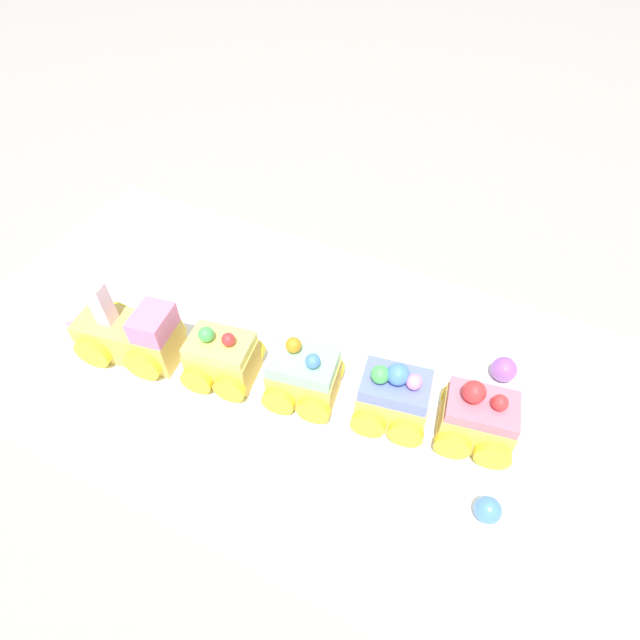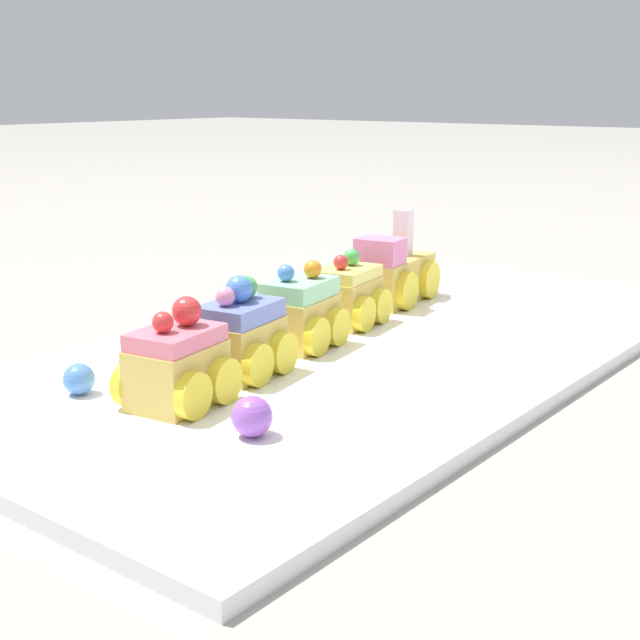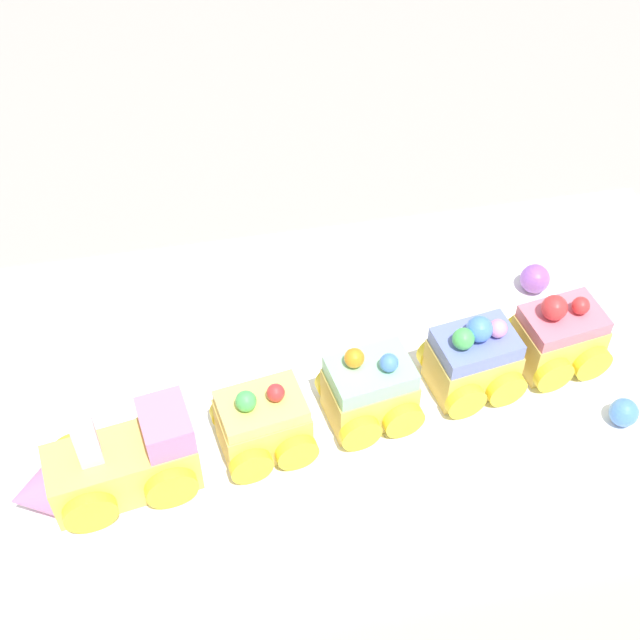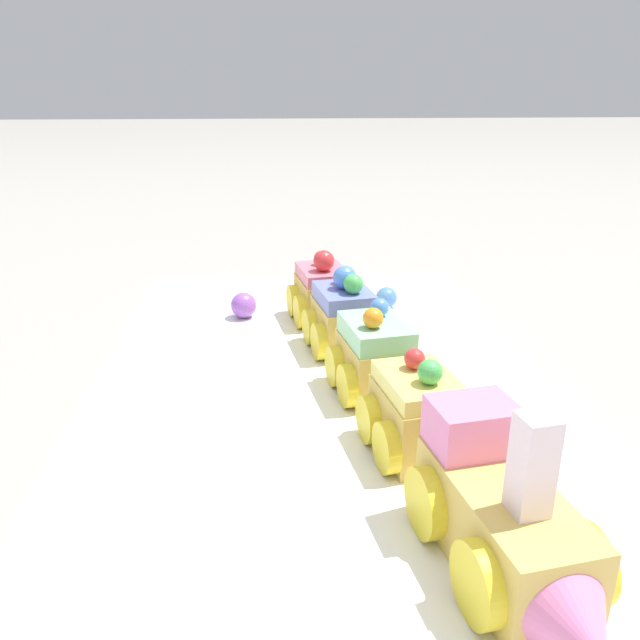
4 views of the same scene
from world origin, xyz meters
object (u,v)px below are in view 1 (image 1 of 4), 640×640
object	(u,v)px
cake_car_strawberry	(477,419)
gumball_purple	(504,369)
cake_car_mint	(304,377)
cake_car_lemon	(223,359)
cake_train_locomotive	(124,334)
cake_car_blueberry	(393,398)
gumball_blue	(488,510)

from	to	relation	value
cake_car_strawberry	gumball_purple	distance (m)	0.08
cake_car_mint	cake_car_strawberry	xyz separation A→B (m)	(-0.17, -0.03, -0.00)
cake_car_lemon	cake_car_strawberry	distance (m)	0.26
cake_train_locomotive	cake_car_strawberry	distance (m)	0.38
cake_train_locomotive	cake_car_mint	bearing A→B (deg)	-179.99
cake_car_lemon	gumball_purple	distance (m)	0.30
cake_car_blueberry	gumball_purple	distance (m)	0.13
cake_car_mint	cake_car_strawberry	world-z (taller)	cake_car_strawberry
cake_car_strawberry	gumball_purple	bearing A→B (deg)	-107.51
cake_train_locomotive	gumball_blue	distance (m)	0.40
cake_car_mint	cake_car_strawberry	size ratio (longest dim) A/B	1.00
cake_train_locomotive	cake_car_strawberry	world-z (taller)	cake_train_locomotive
gumball_purple	cake_car_lemon	bearing A→B (deg)	24.66
cake_car_blueberry	gumball_blue	xyz separation A→B (m)	(-0.11, 0.06, -0.02)
gumball_blue	gumball_purple	world-z (taller)	gumball_purple
cake_car_blueberry	gumball_blue	bearing A→B (deg)	142.01
cake_car_mint	gumball_purple	world-z (taller)	cake_car_mint
cake_car_lemon	cake_car_strawberry	xyz separation A→B (m)	(-0.26, -0.04, 0.00)
cake_car_mint	gumball_blue	xyz separation A→B (m)	(-0.20, 0.05, -0.02)
cake_car_mint	gumball_blue	size ratio (longest dim) A/B	3.37
cake_car_lemon	cake_car_blueberry	world-z (taller)	cake_car_blueberry
cake_car_blueberry	gumball_blue	distance (m)	0.13
gumball_blue	cake_train_locomotive	bearing A→B (deg)	-2.05
cake_car_lemon	cake_car_blueberry	size ratio (longest dim) A/B	1.00
cake_train_locomotive	cake_car_lemon	size ratio (longest dim) A/B	1.80
cake_car_blueberry	cake_car_mint	bearing A→B (deg)	-0.11
cake_car_mint	gumball_purple	xyz separation A→B (m)	(-0.18, -0.11, -0.01)
gumball_blue	cake_car_mint	bearing A→B (deg)	-13.14
cake_train_locomotive	cake_car_blueberry	world-z (taller)	cake_train_locomotive
cake_train_locomotive	cake_car_mint	size ratio (longest dim) A/B	1.80
cake_car_blueberry	gumball_purple	bearing A→B (deg)	-142.79
cake_car_mint	cake_car_blueberry	xyz separation A→B (m)	(-0.09, -0.01, 0.00)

